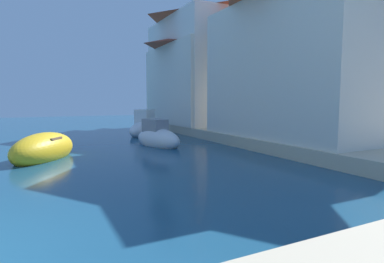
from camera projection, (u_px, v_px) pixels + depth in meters
name	position (u px, v px, depth m)	size (l,w,h in m)	color
quay_promenade	(212.00, 219.00, 5.04)	(44.00, 32.00, 0.50)	beige
moored_boat_1	(44.00, 150.00, 11.48)	(2.98, 3.52, 1.24)	gold
moored_boat_4	(147.00, 128.00, 19.28)	(3.40, 3.29, 1.85)	white
moored_boat_7	(158.00, 138.00, 14.83)	(1.87, 3.21, 1.49)	white
waterfront_building_main	(306.00, 58.00, 14.30)	(6.04, 8.77, 7.02)	silver
waterfront_building_annex	(204.00, 77.00, 23.03)	(6.47, 8.61, 6.52)	silver
waterfront_building_far	(204.00, 65.00, 22.92)	(6.05, 8.73, 8.34)	white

